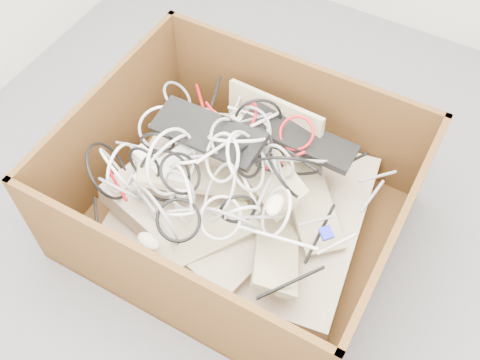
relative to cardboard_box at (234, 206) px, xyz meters
The scene contains 8 objects.
ground 0.18m from the cardboard_box, 38.80° to the left, with size 3.00×3.00×0.00m, color #57575A.
cardboard_box is the anchor object (origin of this frame).
keyboard_pile 0.16m from the cardboard_box, 87.08° to the left, with size 0.98×0.86×0.40m.
mice_scatter 0.22m from the cardboard_box, 128.25° to the left, with size 0.64×0.76×0.16m.
power_strip_left 0.33m from the cardboard_box, 164.06° to the right, with size 0.28×0.05×0.04m, color silver.
power_strip_right 0.34m from the cardboard_box, 152.93° to the right, with size 0.27×0.05×0.04m, color silver.
vga_plug 0.47m from the cardboard_box, ahead, with size 0.04×0.04×0.02m, color #0D19CA.
cable_tangle 0.29m from the cardboard_box, 150.01° to the right, with size 1.07×0.81×0.42m.
Camera 1 is at (0.53, -1.14, 2.03)m, focal length 42.33 mm.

